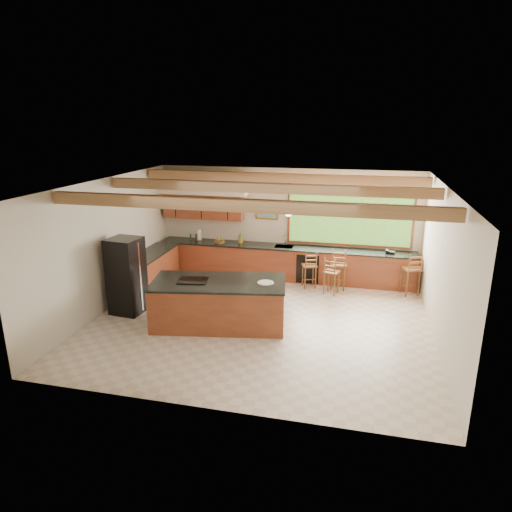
# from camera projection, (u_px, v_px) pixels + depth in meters

# --- Properties ---
(ground) EXTENTS (7.20, 7.20, 0.00)m
(ground) POSITION_uv_depth(u_px,v_px,m) (260.00, 321.00, 10.00)
(ground) COLOR beige
(ground) RESTS_ON ground
(room_shell) EXTENTS (7.27, 6.54, 3.02)m
(room_shell) POSITION_uv_depth(u_px,v_px,m) (259.00, 216.00, 10.01)
(room_shell) COLOR beige
(room_shell) RESTS_ON ground
(counter_run) EXTENTS (7.12, 3.10, 1.24)m
(counter_run) POSITION_uv_depth(u_px,v_px,m) (252.00, 264.00, 12.39)
(counter_run) COLOR brown
(counter_run) RESTS_ON ground
(island) EXTENTS (2.99, 1.79, 1.00)m
(island) POSITION_uv_depth(u_px,v_px,m) (219.00, 303.00, 9.74)
(island) COLOR brown
(island) RESTS_ON ground
(refrigerator) EXTENTS (0.74, 0.73, 1.74)m
(refrigerator) POSITION_uv_depth(u_px,v_px,m) (127.00, 276.00, 10.26)
(refrigerator) COLOR black
(refrigerator) RESTS_ON ground
(bar_stool_a) EXTENTS (0.44, 0.44, 0.97)m
(bar_stool_a) POSITION_uv_depth(u_px,v_px,m) (332.00, 273.00, 11.37)
(bar_stool_a) COLOR brown
(bar_stool_a) RESTS_ON ground
(bar_stool_b) EXTENTS (0.46, 0.46, 0.99)m
(bar_stool_b) POSITION_uv_depth(u_px,v_px,m) (309.00, 266.00, 11.83)
(bar_stool_b) COLOR brown
(bar_stool_b) RESTS_ON ground
(bar_stool_c) EXTENTS (0.40, 0.40, 1.11)m
(bar_stool_c) POSITION_uv_depth(u_px,v_px,m) (339.00, 265.00, 11.69)
(bar_stool_c) COLOR brown
(bar_stool_c) RESTS_ON ground
(bar_stool_d) EXTENTS (0.53, 0.54, 1.13)m
(bar_stool_d) POSITION_uv_depth(u_px,v_px,m) (411.00, 270.00, 11.30)
(bar_stool_d) COLOR brown
(bar_stool_d) RESTS_ON ground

